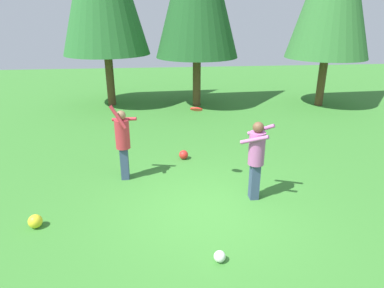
% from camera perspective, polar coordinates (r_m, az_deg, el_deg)
% --- Properties ---
extents(ground_plane, '(40.00, 40.00, 0.00)m').
position_cam_1_polar(ground_plane, '(7.16, 2.85, -11.06)').
color(ground_plane, '#387A2D').
extents(person_thrower, '(0.60, 0.59, 1.91)m').
position_cam_1_polar(person_thrower, '(8.18, -11.56, 0.83)').
color(person_thrower, '#38476B').
rests_on(person_thrower, ground_plane).
extents(person_catcher, '(0.76, 0.73, 1.75)m').
position_cam_1_polar(person_catcher, '(7.25, 10.75, -1.68)').
color(person_catcher, '#38476B').
rests_on(person_catcher, ground_plane).
extents(frisbee, '(0.33, 0.31, 0.15)m').
position_cam_1_polar(frisbee, '(7.52, 0.74, 5.86)').
color(frisbee, red).
extents(ball_white, '(0.20, 0.20, 0.20)m').
position_cam_1_polar(ball_white, '(5.85, 4.66, -18.31)').
color(ball_white, white).
rests_on(ball_white, ground_plane).
extents(ball_red, '(0.25, 0.25, 0.25)m').
position_cam_1_polar(ball_red, '(9.45, -1.43, -1.81)').
color(ball_red, red).
rests_on(ball_red, ground_plane).
extents(ball_yellow, '(0.26, 0.26, 0.26)m').
position_cam_1_polar(ball_yellow, '(7.22, -24.84, -11.70)').
color(ball_yellow, yellow).
rests_on(ball_yellow, ground_plane).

